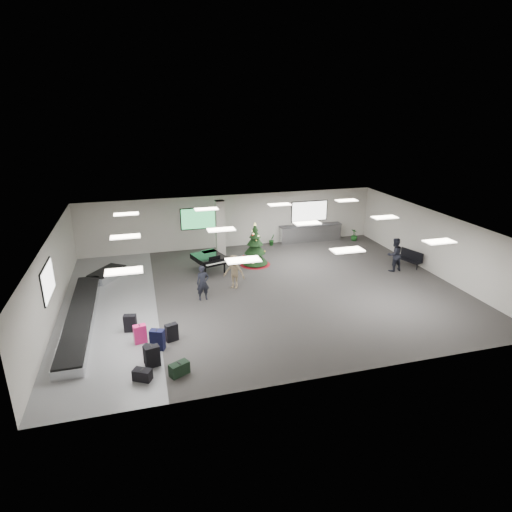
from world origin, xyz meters
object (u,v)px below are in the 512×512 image
object	(u,v)px
bench	(410,258)
traveler_bench	(394,255)
pink_suitcase	(140,334)
potted_plant_right	(354,235)
grand_piano	(210,258)
service_counter	(310,233)
traveler_a	(203,283)
traveler_b	(234,272)
baggage_carousel	(87,307)
potted_plant_left	(272,240)
christmas_tree	(255,250)

from	to	relation	value
bench	traveler_bench	distance (m)	1.30
pink_suitcase	traveler_bench	size ratio (longest dim) A/B	0.41
traveler_bench	potted_plant_right	bearing A→B (deg)	-103.39
pink_suitcase	grand_piano	bearing A→B (deg)	48.83
pink_suitcase	grand_piano	xyz separation A→B (m)	(3.64, 6.33, 0.39)
service_counter	traveler_a	bearing A→B (deg)	-139.27
bench	potted_plant_right	world-z (taller)	bench
service_counter	traveler_bench	world-z (taller)	traveler_bench
service_counter	traveler_bench	distance (m)	6.40
traveler_b	baggage_carousel	bearing A→B (deg)	-139.64
pink_suitcase	traveler_a	world-z (taller)	traveler_a
traveler_b	potted_plant_left	size ratio (longest dim) A/B	2.32
pink_suitcase	traveler_a	size ratio (longest dim) A/B	0.46
baggage_carousel	traveler_bench	size ratio (longest dim) A/B	5.43
service_counter	potted_plant_right	world-z (taller)	service_counter
bench	pink_suitcase	bearing A→B (deg)	179.57
service_counter	traveler_bench	bearing A→B (deg)	-69.55
pink_suitcase	traveler_bench	bearing A→B (deg)	5.54
grand_piano	potted_plant_right	size ratio (longest dim) A/B	2.84
grand_piano	traveler_b	xyz separation A→B (m)	(0.77, -2.38, 0.08)
grand_piano	traveler_a	distance (m)	3.37
christmas_tree	baggage_carousel	bearing A→B (deg)	-156.63
service_counter	bench	world-z (taller)	service_counter
traveler_a	potted_plant_left	size ratio (longest dim) A/B	2.25
pink_suitcase	christmas_tree	bearing A→B (deg)	36.19
traveler_b	traveler_bench	world-z (taller)	traveler_bench
bench	traveler_b	distance (m)	9.75
traveler_a	traveler_b	xyz separation A→B (m)	(1.62, 0.88, 0.03)
bench	traveler_a	distance (m)	11.42
grand_piano	potted_plant_left	world-z (taller)	grand_piano
pink_suitcase	bench	size ratio (longest dim) A/B	0.49
traveler_bench	potted_plant_right	distance (m)	5.39
potted_plant_left	potted_plant_right	distance (m)	5.40
traveler_a	traveler_bench	world-z (taller)	traveler_bench
bench	potted_plant_left	bearing A→B (deg)	120.55
pink_suitcase	traveler_b	distance (m)	5.94
traveler_a	traveler_b	size ratio (longest dim) A/B	0.97
pink_suitcase	traveler_b	xyz separation A→B (m)	(4.41, 3.95, 0.47)
potted_plant_right	traveler_a	bearing A→B (deg)	-149.98
potted_plant_right	baggage_carousel	bearing A→B (deg)	-158.69
bench	traveler_bench	size ratio (longest dim) A/B	0.84
bench	potted_plant_right	bearing A→B (deg)	80.60
service_counter	potted_plant_right	bearing A→B (deg)	-13.09
traveler_a	potted_plant_right	xyz separation A→B (m)	(10.69, 6.18, -0.42)
baggage_carousel	service_counter	bearing A→B (deg)	27.67
service_counter	christmas_tree	size ratio (longest dim) A/B	1.70
traveler_bench	potted_plant_left	xyz separation A→B (m)	(-4.84, 5.83, -0.54)
baggage_carousel	traveler_b	distance (m)	6.61
traveler_bench	potted_plant_right	world-z (taller)	traveler_bench
service_counter	traveler_b	world-z (taller)	traveler_b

